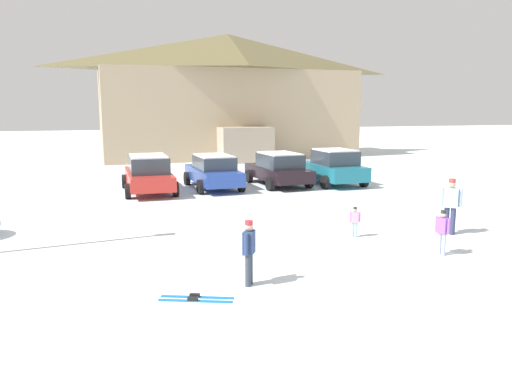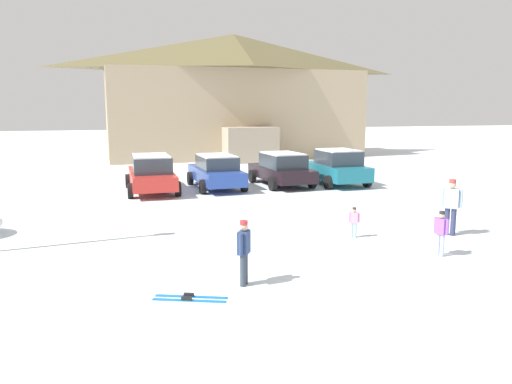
{
  "view_description": "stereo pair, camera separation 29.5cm",
  "coord_description": "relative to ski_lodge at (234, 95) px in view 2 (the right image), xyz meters",
  "views": [
    {
      "loc": [
        -5.48,
        -7.18,
        3.73
      ],
      "look_at": [
        -0.9,
        8.01,
        1.03
      ],
      "focal_mm": 35.0,
      "sensor_mm": 36.0,
      "label": 1
    },
    {
      "loc": [
        -5.2,
        -7.26,
        3.73
      ],
      "look_at": [
        -0.9,
        8.01,
        1.03
      ],
      "focal_mm": 35.0,
      "sensor_mm": 36.0,
      "label": 2
    }
  ],
  "objects": [
    {
      "name": "parked_teal_hatchback",
      "position": [
        1.52,
        -15.32,
        -3.76
      ],
      "size": [
        2.33,
        4.08,
        1.73
      ],
      "color": "#1B6C7F",
      "rests_on": "ground"
    },
    {
      "name": "skier_adult_in_blue_parka",
      "position": [
        0.58,
        -25.23,
        -3.68
      ],
      "size": [
        0.49,
        0.45,
        1.67
      ],
      "color": "#2E3455",
      "rests_on": "ground"
    },
    {
      "name": "parked_red_sedan",
      "position": [
        -7.34,
        -15.06,
        -3.78
      ],
      "size": [
        2.22,
        4.78,
        1.67
      ],
      "color": "red",
      "rests_on": "ground"
    },
    {
      "name": "ground",
      "position": [
        -3.61,
        -30.2,
        -4.62
      ],
      "size": [
        160.0,
        160.0,
        0.0
      ],
      "primitive_type": "plane",
      "color": "silver"
    },
    {
      "name": "parked_blue_hatchback",
      "position": [
        -4.37,
        -14.86,
        -3.82
      ],
      "size": [
        2.28,
        4.58,
        1.58
      ],
      "color": "#25429A",
      "rests_on": "ground"
    },
    {
      "name": "ski_lodge",
      "position": [
        0.0,
        0.0,
        0.0
      ],
      "size": [
        19.48,
        9.5,
        9.11
      ],
      "color": "tan",
      "rests_on": "ground"
    },
    {
      "name": "pair_of_skis",
      "position": [
        -7.54,
        -28.13,
        -4.6
      ],
      "size": [
        1.46,
        0.8,
        0.08
      ],
      "color": "#1568B4",
      "rests_on": "ground"
    },
    {
      "name": "parked_black_sedan",
      "position": [
        -1.16,
        -14.86,
        -3.81
      ],
      "size": [
        2.46,
        4.49,
        1.6
      ],
      "color": "black",
      "rests_on": "ground"
    },
    {
      "name": "skier_teen_in_navy_coat",
      "position": [
        -6.31,
        -27.65,
        -3.83
      ],
      "size": [
        0.35,
        0.46,
        1.41
      ],
      "color": "#343C4A",
      "rests_on": "ground"
    },
    {
      "name": "skier_child_in_pink_snowsuit",
      "position": [
        -2.28,
        -24.72,
        -4.12
      ],
      "size": [
        0.3,
        0.21,
        0.89
      ],
      "color": "#95BAD0",
      "rests_on": "ground"
    },
    {
      "name": "skier_child_in_purple_jacket",
      "position": [
        -1.0,
        -26.96,
        -3.96
      ],
      "size": [
        0.24,
        0.42,
        1.16
      ],
      "color": "#A7B5CF",
      "rests_on": "ground"
    }
  ]
}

